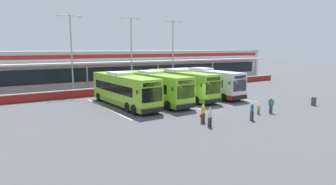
{
  "coord_description": "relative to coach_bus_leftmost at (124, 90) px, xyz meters",
  "views": [
    {
      "loc": [
        -19.57,
        -23.73,
        6.47
      ],
      "look_at": [
        -2.29,
        3.0,
        1.6
      ],
      "focal_mm": 31.04,
      "sensor_mm": 36.0,
      "label": 1
    }
  ],
  "objects": [
    {
      "name": "ground_plane",
      "position": [
        6.22,
        -6.03,
        -1.79
      ],
      "size": [
        200.0,
        200.0,
        0.0
      ],
      "primitive_type": "plane",
      "color": "#4C4C51"
    },
    {
      "name": "pedestrian_in_dark_coat",
      "position": [
        10.8,
        -11.42,
        -0.91
      ],
      "size": [
        0.42,
        0.47,
        1.62
      ],
      "color": "#33333D",
      "rests_on": "ground"
    },
    {
      "name": "red_barrier_wall",
      "position": [
        6.22,
        8.47,
        -1.23
      ],
      "size": [
        60.0,
        0.4,
        1.1
      ],
      "color": "maroon",
      "rests_on": "ground"
    },
    {
      "name": "pedestrian_with_handbag",
      "position": [
        2.65,
        -10.63,
        -0.93
      ],
      "size": [
        0.64,
        0.45,
        1.62
      ],
      "color": "#4C4238",
      "rests_on": "ground"
    },
    {
      "name": "bay_stripe_centre",
      "position": [
        10.42,
        -0.03,
        -1.78
      ],
      "size": [
        0.14,
        13.0,
        0.01
      ],
      "primitive_type": "cube",
      "color": "silver",
      "rests_on": "ground"
    },
    {
      "name": "lamp_post_centre",
      "position": [
        5.86,
        10.06,
        4.5
      ],
      "size": [
        3.24,
        0.28,
        11.0
      ],
      "color": "#9E9EA3",
      "rests_on": "ground"
    },
    {
      "name": "terminal_building",
      "position": [
        6.22,
        20.88,
        1.23
      ],
      "size": [
        70.0,
        13.0,
        6.0
      ],
      "color": "beige",
      "rests_on": "ground"
    },
    {
      "name": "coach_bus_centre",
      "position": [
        8.25,
        0.63,
        0.0
      ],
      "size": [
        3.22,
        12.23,
        3.78
      ],
      "color": "#8CC633",
      "rests_on": "ground"
    },
    {
      "name": "bay_stripe_far_west",
      "position": [
        -2.18,
        -0.03,
        -1.78
      ],
      "size": [
        0.14,
        13.0,
        0.01
      ],
      "primitive_type": "cube",
      "color": "silver",
      "rests_on": "ground"
    },
    {
      "name": "litter_bin",
      "position": [
        18.22,
        -11.49,
        -1.32
      ],
      "size": [
        0.54,
        0.54,
        0.93
      ],
      "color": "#2D5133",
      "rests_on": "ground"
    },
    {
      "name": "coach_bus_right_centre",
      "position": [
        12.4,
        0.56,
        0.0
      ],
      "size": [
        3.22,
        12.23,
        3.78
      ],
      "color": "silver",
      "rests_on": "ground"
    },
    {
      "name": "bay_stripe_west",
      "position": [
        2.02,
        -0.03,
        -1.78
      ],
      "size": [
        0.14,
        13.0,
        0.01
      ],
      "primitive_type": "cube",
      "color": "silver",
      "rests_on": "ground"
    },
    {
      "name": "lamp_post_west",
      "position": [
        -2.61,
        11.4,
        4.5
      ],
      "size": [
        3.24,
        0.28,
        11.0
      ],
      "color": "#9E9EA3",
      "rests_on": "ground"
    },
    {
      "name": "bay_stripe_mid_east",
      "position": [
        14.62,
        -0.03,
        -1.78
      ],
      "size": [
        0.14,
        13.0,
        0.01
      ],
      "primitive_type": "cube",
      "color": "silver",
      "rests_on": "ground"
    },
    {
      "name": "pedestrian_child",
      "position": [
        9.38,
        -11.08,
        -1.24
      ],
      "size": [
        0.33,
        0.22,
        1.0
      ],
      "color": "slate",
      "rests_on": "ground"
    },
    {
      "name": "pedestrian_approaching_bus",
      "position": [
        6.88,
        -12.4,
        -0.91
      ],
      "size": [
        0.5,
        0.38,
        1.62
      ],
      "color": "#4C4238",
      "rests_on": "ground"
    },
    {
      "name": "coach_bus_left_centre",
      "position": [
        3.9,
        -0.1,
        0.0
      ],
      "size": [
        3.22,
        12.23,
        3.78
      ],
      "color": "#8CC633",
      "rests_on": "ground"
    },
    {
      "name": "bay_stripe_mid_west",
      "position": [
        6.22,
        -0.03,
        -1.78
      ],
      "size": [
        0.14,
        13.0,
        0.01
      ],
      "primitive_type": "cube",
      "color": "silver",
      "rests_on": "ground"
    },
    {
      "name": "pedestrian_near_bin",
      "position": [
        2.24,
        -12.01,
        -0.91
      ],
      "size": [
        0.47,
        0.42,
        1.62
      ],
      "color": "#33333D",
      "rests_on": "ground"
    },
    {
      "name": "lamp_post_east",
      "position": [
        13.96,
        10.99,
        4.5
      ],
      "size": [
        3.24,
        0.28,
        11.0
      ],
      "color": "#9E9EA3",
      "rests_on": "ground"
    },
    {
      "name": "coach_bus_leftmost",
      "position": [
        0.0,
        0.0,
        0.0
      ],
      "size": [
        3.22,
        12.23,
        3.78
      ],
      "color": "#8CC633",
      "rests_on": "ground"
    }
  ]
}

